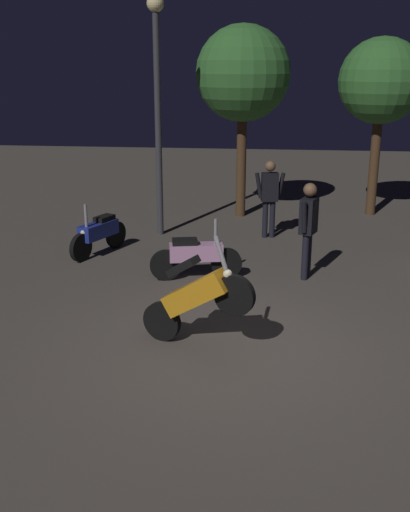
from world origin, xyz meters
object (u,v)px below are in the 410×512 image
Objects in this scene: motorcycle_orange_foreground at (196,297)px; person_bystander_far at (270,192)px; motorcycle_blue_parked_right at (99,233)px; streetlamp_near at (157,88)px; person_rider_beside at (308,222)px; motorcycle_pink_parked_left at (196,256)px.

person_bystander_far is (0.91, 5.62, 0.28)m from motorcycle_orange_foreground.
streetlamp_near reaches higher than motorcycle_blue_parked_right.
motorcycle_orange_foreground is 3.41m from person_rider_beside.
motorcycle_pink_parked_left and motorcycle_blue_parked_right have the same top height.
streetlamp_near is at bearing 100.02° from motorcycle_pink_parked_left.
person_rider_beside is 4.63m from streetlamp_near.
person_rider_beside reaches higher than motorcycle_pink_parked_left.
motorcycle_orange_foreground is 1.05× the size of motorcycle_blue_parked_right.
motorcycle_pink_parked_left is 3.21m from person_bystander_far.
motorcycle_pink_parked_left is 1.05× the size of motorcycle_blue_parked_right.
person_bystander_far is at bearing 54.14° from motorcycle_pink_parked_left.
motorcycle_pink_parked_left is at bearing -31.50° from person_bystander_far.
motorcycle_blue_parked_right is at bearing -72.25° from person_bystander_far.
person_bystander_far is (-0.71, 2.63, -0.02)m from person_rider_beside.
person_bystander_far is at bearing 100.83° from motorcycle_orange_foreground.
motorcycle_orange_foreground is 0.93× the size of person_rider_beside.
motorcycle_orange_foreground is 5.70m from person_bystander_far.
person_rider_beside is 1.02× the size of person_bystander_far.
person_rider_beside is at bearing -39.73° from streetlamp_near.
motorcycle_blue_parked_right is at bearing 142.13° from motorcycle_orange_foreground.
streetlamp_near is (-3.15, 2.62, 2.16)m from person_rider_beside.
motorcycle_orange_foreground is at bearing -96.52° from person_rider_beside.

